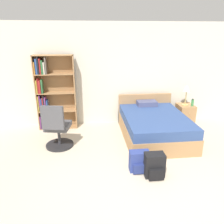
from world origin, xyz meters
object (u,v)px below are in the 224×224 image
Objects in this scene: bookshelf at (51,94)px; office_chair at (57,129)px; bed at (153,125)px; backpack_blue at (139,162)px; water_bottle at (192,103)px; nightstand at (185,114)px; backpack_black at (154,166)px; table_lamp at (187,89)px.

office_chair is (0.26, -1.11, -0.46)m from bookshelf.
bed is 1.49m from backpack_blue.
office_chair is at bearing -164.94° from water_bottle.
nightstand is 1.41× the size of backpack_blue.
bookshelf is 1.85× the size of office_chair.
office_chair is at bearing 145.60° from backpack_black.
table_lamp is at bearing 17.21° from office_chair.
backpack_blue is (-0.64, -1.34, -0.11)m from bed.
bed is 3.66× the size of nightstand.
water_bottle is (3.36, 0.90, 0.18)m from office_chair.
office_chair is at bearing -76.96° from bookshelf.
water_bottle is at bearing -3.24° from bookshelf.
nightstand is 1.26× the size of backpack_black.
backpack_blue is (1.78, -2.12, -0.72)m from bookshelf.
office_chair reaches higher than nightstand.
bed is at bearing 74.46° from backpack_black.
water_bottle reaches higher than backpack_blue.
table_lamp is at bearing 32.57° from bed.
nightstand is at bearing 55.76° from backpack_black.
water_bottle is at bearing -45.26° from nightstand.
bookshelf is at bearing 103.04° from office_chair.
office_chair is at bearing -171.35° from bed.
bed is 9.89× the size of water_bottle.
backpack_black is at bearing -34.40° from office_chair.
nightstand is at bearing 17.40° from office_chair.
table_lamp is 2.74m from backpack_black.
nightstand is (3.50, -0.09, -0.64)m from bookshelf.
bookshelf is 3.34× the size of table_lamp.
nightstand is at bearing 49.67° from backpack_blue.
bed reaches higher than backpack_black.
water_bottle is at bearing -29.41° from table_lamp.
table_lamp is 2.83× the size of water_bottle.
bookshelf is 3.50× the size of nightstand.
nightstand reaches higher than backpack_black.
office_chair is at bearing -162.79° from table_lamp.
water_bottle is 0.47× the size of backpack_black.
backpack_blue is at bearing -129.96° from table_lamp.
backpack_blue is at bearing -49.88° from bookshelf.
bookshelf is 3.46m from table_lamp.
table_lamp reaches higher than backpack_black.
bed is 2.20m from office_chair.
water_bottle is (0.11, -0.11, 0.36)m from nightstand.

